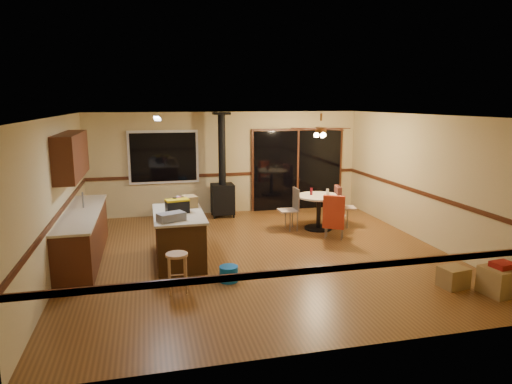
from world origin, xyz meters
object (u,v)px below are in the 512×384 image
object	(u,v)px
chair_left	(292,204)
chair_near	(334,212)
kitchen_island	(179,237)
wood_stove	(222,188)
box_corner_b	(453,277)
bar_stool	(177,273)
toolbox_black	(177,207)
chair_right	(339,201)
box_under_window	(180,210)
blue_bucket	(229,274)
box_corner_a	(501,280)
toolbox_grey	(171,217)
dining_table	(319,206)

from	to	relation	value
chair_left	chair_near	world-z (taller)	same
kitchen_island	wood_stove	world-z (taller)	wood_stove
box_corner_b	bar_stool	bearing A→B (deg)	168.88
toolbox_black	chair_right	xyz separation A→B (m)	(3.76, 1.51, -0.41)
chair_right	box_under_window	size ratio (longest dim) A/B	1.32
toolbox_black	bar_stool	world-z (taller)	toolbox_black
bar_stool	blue_bucket	world-z (taller)	bar_stool
blue_bucket	chair_right	size ratio (longest dim) A/B	0.43
blue_bucket	chair_left	distance (m)	3.33
box_corner_b	box_under_window	bearing A→B (deg)	125.75
kitchen_island	wood_stove	bearing A→B (deg)	66.91
chair_left	chair_near	size ratio (longest dim) A/B	0.74
kitchen_island	box_corner_a	bearing A→B (deg)	-29.45
bar_stool	chair_left	distance (m)	4.01
bar_stool	box_corner_b	size ratio (longest dim) A/B	1.54
kitchen_island	toolbox_grey	size ratio (longest dim) A/B	3.78
chair_near	chair_right	size ratio (longest dim) A/B	1.00
kitchen_island	chair_left	size ratio (longest dim) A/B	3.26
blue_bucket	box_under_window	bearing A→B (deg)	96.14
kitchen_island	box_corner_a	xyz separation A→B (m)	(4.60, -2.60, -0.25)
kitchen_island	blue_bucket	xyz separation A→B (m)	(0.69, -1.17, -0.33)
bar_stool	chair_near	distance (m)	3.89
wood_stove	chair_near	size ratio (longest dim) A/B	3.60
kitchen_island	dining_table	size ratio (longest dim) A/B	1.67
toolbox_grey	toolbox_black	xyz separation A→B (m)	(0.14, 0.53, 0.04)
box_corner_b	wood_stove	bearing A→B (deg)	117.68
wood_stove	kitchen_island	bearing A→B (deg)	-113.09
box_corner_a	toolbox_grey	bearing A→B (deg)	156.67
kitchen_island	box_corner_b	world-z (taller)	kitchen_island
blue_bucket	box_under_window	size ratio (longest dim) A/B	0.57
chair_right	chair_near	bearing A→B (deg)	-118.90
box_corner_b	blue_bucket	bearing A→B (deg)	162.72
chair_near	blue_bucket	bearing A→B (deg)	-145.87
toolbox_grey	chair_left	bearing A→B (deg)	36.35
toolbox_black	dining_table	xyz separation A→B (m)	(3.24, 1.42, -0.47)
kitchen_island	chair_left	distance (m)	3.03
toolbox_grey	wood_stove	bearing A→B (deg)	67.99
box_corner_a	box_corner_b	size ratio (longest dim) A/B	1.37
blue_bucket	box_corner_a	world-z (taller)	box_corner_a
wood_stove	toolbox_grey	xyz separation A→B (m)	(-1.45, -3.60, 0.24)
chair_right	toolbox_grey	bearing A→B (deg)	-152.40
bar_stool	box_corner_b	world-z (taller)	bar_stool
wood_stove	box_corner_a	xyz separation A→B (m)	(3.30, -5.65, -0.52)
toolbox_black	chair_right	size ratio (longest dim) A/B	0.57
blue_bucket	chair_left	bearing A→B (deg)	54.05
kitchen_island	box_corner_b	bearing A→B (deg)	-28.61
box_corner_a	blue_bucket	bearing A→B (deg)	159.90
bar_stool	dining_table	bearing A→B (deg)	39.74
chair_near	box_corner_b	distance (m)	2.92
chair_near	box_corner_b	size ratio (longest dim) A/B	1.77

